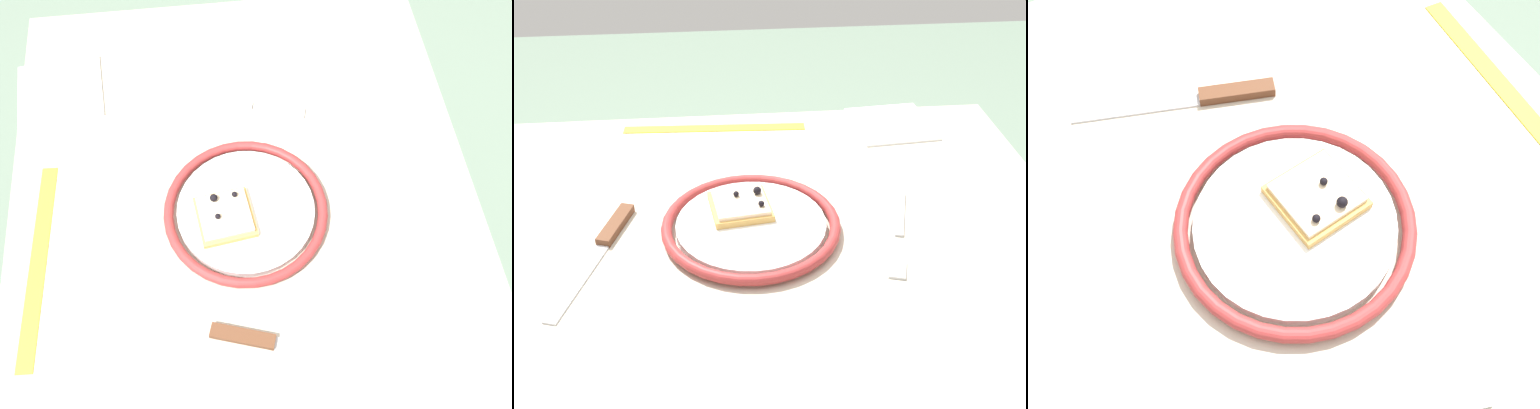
% 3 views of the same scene
% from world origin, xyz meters
% --- Properties ---
extents(ground_plane, '(6.00, 6.00, 0.00)m').
position_xyz_m(ground_plane, '(0.00, 0.00, 0.00)').
color(ground_plane, slate).
extents(dining_table, '(0.92, 0.73, 0.77)m').
position_xyz_m(dining_table, '(0.00, 0.00, 0.66)').
color(dining_table, '#BCB29E').
rests_on(dining_table, ground_plane).
extents(plate, '(0.25, 0.25, 0.02)m').
position_xyz_m(plate, '(0.00, 0.00, 0.78)').
color(plate, white).
rests_on(plate, dining_table).
extents(pizza_slice_near, '(0.09, 0.09, 0.03)m').
position_xyz_m(pizza_slice_near, '(0.01, -0.03, 0.79)').
color(pizza_slice_near, tan).
rests_on(pizza_slice_near, plate).
extents(knife, '(0.09, 0.23, 0.01)m').
position_xyz_m(knife, '(0.20, 0.01, 0.77)').
color(knife, silver).
rests_on(knife, dining_table).
extents(measuring_tape, '(0.32, 0.04, 0.00)m').
position_xyz_m(measuring_tape, '(0.04, -0.31, 0.77)').
color(measuring_tape, yellow).
rests_on(measuring_tape, dining_table).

